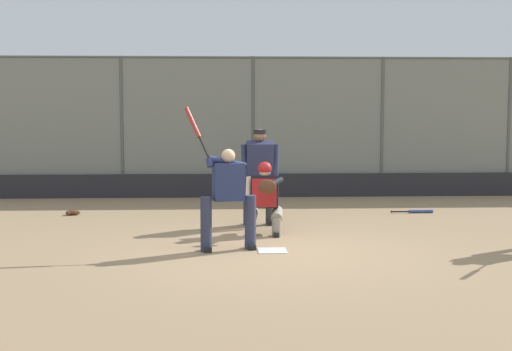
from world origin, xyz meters
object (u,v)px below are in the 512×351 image
Objects in this scene: fielding_glove_on_dirt at (73,213)px; batter_at_plate at (228,195)px; umpire_home at (260,174)px; spare_bat_near_backstop at (418,211)px; catcher_behind_plate at (265,197)px; baseball_loose at (204,228)px.

batter_at_plate is at bearing 130.06° from fielding_glove_on_dirt.
umpire_home is 2.01× the size of spare_bat_near_backstop.
umpire_home is 4.06m from fielding_glove_on_dirt.
umpire_home is at bearing -118.29° from batter_at_plate.
catcher_behind_plate is at bearing 90.05° from umpire_home.
umpire_home is (-0.61, -2.27, 0.11)m from batter_at_plate.
batter_at_plate is 1.47m from catcher_behind_plate.
batter_at_plate reaches higher than umpire_home.
batter_at_plate reaches higher than fielding_glove_on_dirt.
fielding_glove_on_dirt is 3.87× the size of baseball_loose.
catcher_behind_plate is 0.70× the size of umpire_home.
baseball_loose is at bearing 144.78° from fielding_glove_on_dirt.
fielding_glove_on_dirt reaches higher than baseball_loose.
umpire_home reaches higher than baseball_loose.
batter_at_plate is at bearing 70.58° from catcher_behind_plate.
baseball_loose is at bearing -17.60° from catcher_behind_plate.
umpire_home is at bearing -154.08° from baseball_loose.
catcher_behind_plate is 1.41× the size of spare_bat_near_backstop.
fielding_glove_on_dirt is at bearing -25.85° from catcher_behind_plate.
batter_at_plate is 4.87m from fielding_glove_on_dirt.
fielding_glove_on_dirt is (7.01, -0.06, 0.02)m from spare_bat_near_backstop.
batter_at_plate reaches higher than spare_bat_near_backstop.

